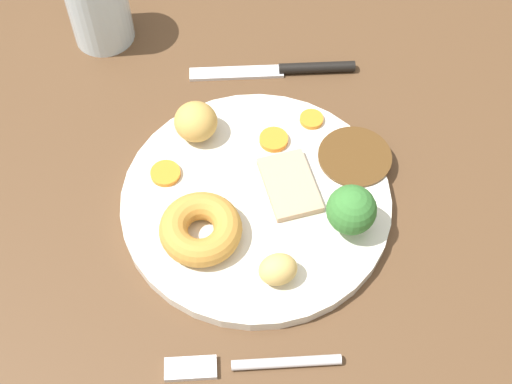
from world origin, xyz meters
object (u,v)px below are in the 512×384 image
(roast_potato_right, at_px, (283,270))
(knife, at_px, (287,70))
(dinner_plate, at_px, (256,201))
(water_glass, at_px, (98,6))
(meat_slice_main, at_px, (290,185))
(carrot_coin_back, at_px, (166,173))
(fork, at_px, (247,365))
(carrot_coin_side, at_px, (274,140))
(roast_potato_left, at_px, (196,122))
(broccoli_floret, at_px, (351,210))
(yorkshire_pudding, at_px, (201,229))
(carrot_coin_front, at_px, (312,119))

(roast_potato_right, height_order, knife, roast_potato_right)
(dinner_plate, height_order, water_glass, water_glass)
(meat_slice_main, xyz_separation_m, carrot_coin_back, (0.01, 0.12, -0.00))
(fork, bearing_deg, carrot_coin_side, -99.73)
(roast_potato_left, height_order, broccoli_floret, broccoli_floret)
(roast_potato_left, xyz_separation_m, knife, (0.10, -0.09, -0.03))
(meat_slice_main, xyz_separation_m, water_glass, (0.21, 0.22, 0.03))
(carrot_coin_side, height_order, water_glass, water_glass)
(roast_potato_right, relative_size, knife, 0.19)
(carrot_coin_side, xyz_separation_m, knife, (0.11, -0.01, -0.01))
(broccoli_floret, bearing_deg, carrot_coin_side, 36.51)
(yorkshire_pudding, height_order, carrot_coin_side, yorkshire_pudding)
(knife, height_order, water_glass, water_glass)
(roast_potato_right, bearing_deg, dinner_plate, 18.11)
(carrot_coin_side, relative_size, water_glass, 0.32)
(broccoli_floret, bearing_deg, dinner_plate, 71.64)
(knife, distance_m, water_glass, 0.22)
(carrot_coin_front, bearing_deg, roast_potato_left, 100.22)
(dinner_plate, bearing_deg, fork, 179.47)
(meat_slice_main, height_order, water_glass, water_glass)
(dinner_plate, relative_size, fork, 1.73)
(carrot_coin_front, bearing_deg, broccoli_floret, -164.95)
(dinner_plate, height_order, carrot_coin_back, carrot_coin_back)
(roast_potato_left, height_order, carrot_coin_front, roast_potato_left)
(knife, bearing_deg, roast_potato_left, 42.60)
(roast_potato_left, bearing_deg, fork, -165.50)
(dinner_plate, bearing_deg, roast_potato_right, -161.89)
(carrot_coin_front, height_order, broccoli_floret, broccoli_floret)
(carrot_coin_back, distance_m, broccoli_floret, 0.19)
(yorkshire_pudding, relative_size, carrot_coin_front, 3.15)
(knife, bearing_deg, fork, 80.00)
(carrot_coin_front, xyz_separation_m, water_glass, (0.13, 0.24, 0.03))
(roast_potato_left, height_order, knife, roast_potato_left)
(carrot_coin_back, xyz_separation_m, water_glass, (0.20, 0.09, 0.03))
(yorkshire_pudding, distance_m, carrot_coin_back, 0.08)
(roast_potato_right, height_order, carrot_coin_back, roast_potato_right)
(dinner_plate, distance_m, carrot_coin_side, 0.07)
(meat_slice_main, xyz_separation_m, carrot_coin_side, (0.06, 0.02, -0.00))
(roast_potato_left, relative_size, carrot_coin_front, 1.79)
(roast_potato_right, distance_m, fork, 0.09)
(dinner_plate, relative_size, roast_potato_left, 5.98)
(fork, bearing_deg, carrot_coin_front, -107.57)
(roast_potato_right, relative_size, water_glass, 0.38)
(carrot_coin_side, bearing_deg, roast_potato_right, -175.50)
(carrot_coin_front, relative_size, fork, 0.16)
(carrot_coin_back, bearing_deg, water_glass, 24.83)
(carrot_coin_back, height_order, fork, carrot_coin_back)
(roast_potato_right, bearing_deg, water_glass, 34.34)
(yorkshire_pudding, xyz_separation_m, knife, (0.22, -0.08, -0.02))
(meat_slice_main, distance_m, roast_potato_right, 0.10)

